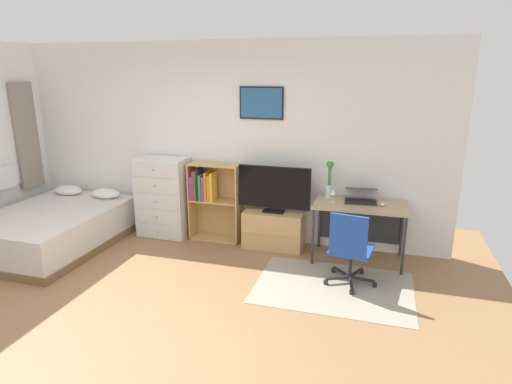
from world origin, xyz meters
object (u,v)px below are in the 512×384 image
at_px(bed, 54,228).
at_px(bamboo_vase, 330,178).
at_px(bookshelf, 211,195).
at_px(tv_stand, 274,229).
at_px(computer_mouse, 382,204).
at_px(wine_glass, 333,192).
at_px(desk, 360,212).
at_px(television, 274,189).
at_px(laptop, 361,195).
at_px(dresser, 163,197).
at_px(office_chair, 350,247).

relative_size(bed, bamboo_vase, 4.29).
height_order(bookshelf, tv_stand, bookshelf).
xyz_separation_m(computer_mouse, wine_glass, (-0.59, -0.05, 0.12)).
xyz_separation_m(bookshelf, desk, (2.04, -0.08, -0.03)).
distance_m(bed, computer_mouse, 4.33).
height_order(television, computer_mouse, television).
relative_size(bed, computer_mouse, 19.36).
relative_size(tv_stand, desk, 0.72).
xyz_separation_m(bed, tv_stand, (2.88, 0.81, -0.01)).
xyz_separation_m(laptop, bamboo_vase, (-0.40, 0.04, 0.19)).
relative_size(dresser, bamboo_vase, 2.41).
bearing_deg(dresser, bamboo_vase, 1.97).
xyz_separation_m(laptop, computer_mouse, (0.26, -0.14, -0.05)).
height_order(bed, computer_mouse, computer_mouse).
bearing_deg(wine_glass, tv_stand, 168.23).
bearing_deg(dresser, computer_mouse, -1.86).
relative_size(office_chair, wine_glass, 4.78).
height_order(bed, wine_glass, wine_glass).
bearing_deg(tv_stand, bamboo_vase, 5.31).
relative_size(television, bamboo_vase, 2.06).
height_order(bed, television, television).
bearing_deg(tv_stand, office_chair, -38.58).
distance_m(bamboo_vase, wine_glass, 0.27).
distance_m(television, bamboo_vase, 0.73).
relative_size(computer_mouse, bamboo_vase, 0.22).
bearing_deg(computer_mouse, office_chair, -113.11).
distance_m(office_chair, computer_mouse, 0.85).
relative_size(dresser, television, 1.17).
distance_m(desk, laptop, 0.21).
bearing_deg(television, dresser, 179.74).
distance_m(dresser, tv_stand, 1.66).
height_order(television, laptop, television).
relative_size(tv_stand, laptop, 1.77).
height_order(bed, desk, desk).
bearing_deg(office_chair, bamboo_vase, 119.59).
height_order(tv_stand, bamboo_vase, bamboo_vase).
xyz_separation_m(bamboo_vase, wine_glass, (0.08, -0.23, -0.12)).
bearing_deg(dresser, desk, -0.36).
bearing_deg(wine_glass, bed, -170.00).
height_order(computer_mouse, bamboo_vase, bamboo_vase).
relative_size(television, laptop, 2.16).
height_order(bookshelf, desk, bookshelf).
height_order(office_chair, bamboo_vase, bamboo_vase).
xyz_separation_m(bookshelf, bamboo_vase, (1.63, 0.01, 0.36)).
height_order(television, bamboo_vase, bamboo_vase).
distance_m(dresser, television, 1.64).
relative_size(laptop, bamboo_vase, 0.95).
bearing_deg(wine_glass, office_chair, -67.82).
distance_m(laptop, computer_mouse, 0.30).
bearing_deg(bookshelf, bamboo_vase, 0.49).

